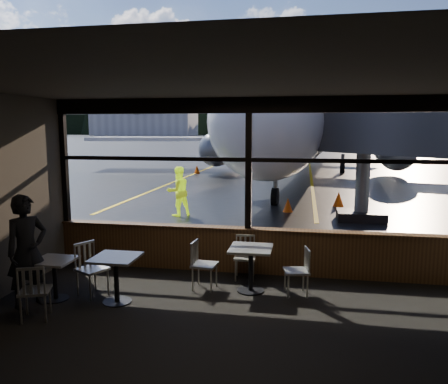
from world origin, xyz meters
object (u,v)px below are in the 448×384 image
(chair_mid_w, at_px, (92,270))
(cone_wing, at_px, (197,169))
(cafe_table_near, at_px, (251,270))
(cafe_table_left, at_px, (55,280))
(cone_extra, at_px, (339,199))
(passenger, at_px, (27,251))
(jet_bridge, at_px, (389,146))
(chair_near_w, at_px, (205,265))
(cone_nose, at_px, (288,205))
(chair_near_n, at_px, (245,258))
(airliner, at_px, (307,84))
(ground_crew, at_px, (178,191))
(chair_near_e, at_px, (296,272))
(cafe_table_mid, at_px, (116,280))
(chair_left_s, at_px, (35,291))

(chair_mid_w, distance_m, cone_wing, 21.37)
(cafe_table_near, bearing_deg, cafe_table_left, -162.96)
(cafe_table_left, relative_size, cone_wing, 1.30)
(cone_extra, bearing_deg, cafe_table_left, -117.84)
(passenger, bearing_deg, cafe_table_left, -12.19)
(jet_bridge, height_order, chair_near_w, jet_bridge)
(passenger, height_order, cone_extra, passenger)
(chair_mid_w, distance_m, cone_nose, 9.06)
(cafe_table_left, relative_size, passenger, 0.38)
(chair_near_w, xyz_separation_m, chair_near_n, (0.65, 0.65, -0.02))
(airliner, relative_size, ground_crew, 22.69)
(cafe_table_near, bearing_deg, ground_crew, 116.57)
(chair_near_e, height_order, passenger, passenger)
(cafe_table_near, xyz_separation_m, chair_near_w, (-0.84, -0.03, 0.04))
(cone_extra, bearing_deg, cafe_table_mid, -113.06)
(cafe_table_mid, height_order, cone_nose, cafe_table_mid)
(cafe_table_mid, bearing_deg, cone_wing, 100.43)
(chair_near_e, bearing_deg, jet_bridge, -34.00)
(chair_near_n, height_order, cone_nose, chair_near_n)
(airliner, relative_size, chair_mid_w, 39.75)
(jet_bridge, relative_size, chair_near_n, 12.73)
(cafe_table_near, distance_m, cone_extra, 9.55)
(airliner, xyz_separation_m, ground_crew, (-4.17, -15.28, -4.91))
(chair_mid_w, relative_size, cone_nose, 1.93)
(jet_bridge, distance_m, cafe_table_left, 10.23)
(cafe_table_left, bearing_deg, cone_nose, 67.85)
(ground_crew, distance_m, cone_wing, 14.20)
(cafe_table_left, height_order, chair_near_e, chair_near_e)
(cafe_table_near, bearing_deg, cafe_table_mid, -156.85)
(passenger, relative_size, ground_crew, 1.12)
(chair_near_w, xyz_separation_m, chair_mid_w, (-1.85, -0.67, 0.03))
(cafe_table_mid, distance_m, chair_near_w, 1.58)
(chair_near_n, distance_m, passenger, 3.86)
(passenger, bearing_deg, cone_nose, 7.20)
(chair_left_s, height_order, cone_nose, chair_left_s)
(chair_near_e, relative_size, cone_nose, 1.75)
(passenger, relative_size, cone_wing, 3.39)
(chair_near_w, height_order, cone_wing, chair_near_w)
(cafe_table_mid, distance_m, cone_wing, 21.67)
(cone_nose, bearing_deg, passenger, -112.97)
(ground_crew, height_order, cone_extra, ground_crew)
(cafe_table_left, distance_m, cone_extra, 11.62)
(chair_mid_w, distance_m, ground_crew, 7.22)
(chair_near_n, bearing_deg, cafe_table_mid, 33.47)
(chair_left_s, bearing_deg, cone_wing, 76.53)
(chair_near_e, height_order, chair_mid_w, chair_mid_w)
(cafe_table_mid, xyz_separation_m, chair_near_n, (1.95, 1.54, 0.03))
(airliner, height_order, cone_nose, airliner)
(cafe_table_mid, bearing_deg, chair_mid_w, 158.48)
(chair_near_n, bearing_deg, chair_near_w, 40.62)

